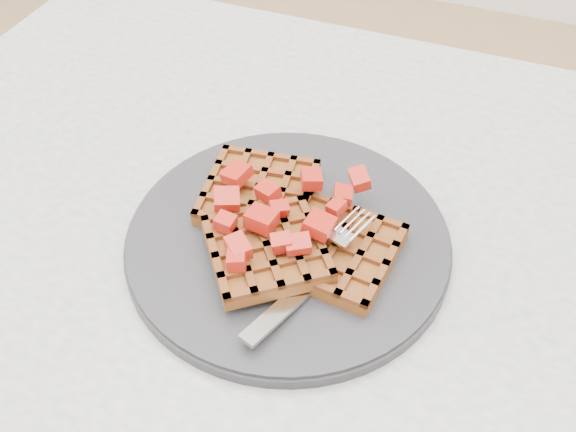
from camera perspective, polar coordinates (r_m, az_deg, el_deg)
The scene contains 5 objects.
table at distance 0.71m, azimuth 7.21°, elevation -9.76°, with size 1.20×0.80×0.75m.
plate at distance 0.62m, azimuth -0.00°, elevation -2.06°, with size 0.31×0.31×0.02m, color #242426.
waffles at distance 0.60m, azimuth -0.12°, elevation -1.09°, with size 0.21×0.20×0.03m.
strawberry_pile at distance 0.58m, azimuth -0.00°, elevation 0.95°, with size 0.15×0.15×0.02m, color #910600, non-canonical shape.
fork at distance 0.57m, azimuth 2.74°, elevation -5.04°, with size 0.02×0.18×0.02m, color silver, non-canonical shape.
Camera 1 is at (0.06, -0.40, 1.22)m, focal length 40.00 mm.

